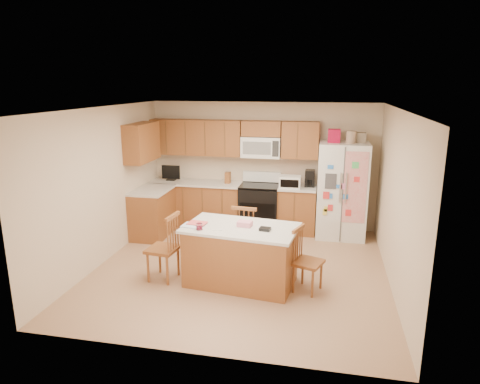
% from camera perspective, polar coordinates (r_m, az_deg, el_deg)
% --- Properties ---
extents(ground, '(4.50, 4.50, 0.00)m').
position_cam_1_polar(ground, '(6.88, 0.03, -10.20)').
color(ground, '#9F7354').
rests_on(ground, ground).
extents(room_shell, '(4.60, 4.60, 2.52)m').
position_cam_1_polar(room_shell, '(6.42, 0.04, 1.58)').
color(room_shell, beige).
rests_on(room_shell, ground).
extents(cabinetry, '(3.36, 1.56, 2.15)m').
position_cam_1_polar(cabinetry, '(8.46, -4.07, 1.03)').
color(cabinetry, brown).
rests_on(cabinetry, ground).
extents(stove, '(0.76, 0.65, 1.13)m').
position_cam_1_polar(stove, '(8.51, 2.64, -1.95)').
color(stove, black).
rests_on(stove, ground).
extents(refrigerator, '(0.90, 0.79, 2.04)m').
position_cam_1_polar(refrigerator, '(8.24, 13.45, 0.35)').
color(refrigerator, white).
rests_on(refrigerator, ground).
extents(island, '(1.69, 1.12, 0.96)m').
position_cam_1_polar(island, '(6.26, 0.10, -8.36)').
color(island, brown).
rests_on(island, ground).
extents(windsor_chair_left, '(0.47, 0.48, 1.02)m').
position_cam_1_polar(windsor_chair_left, '(6.47, -10.06, -7.44)').
color(windsor_chair_left, brown).
rests_on(windsor_chair_left, ground).
extents(windsor_chair_back, '(0.46, 0.44, 0.99)m').
position_cam_1_polar(windsor_chair_back, '(6.93, 0.84, -5.84)').
color(windsor_chair_back, brown).
rests_on(windsor_chair_back, ground).
extents(windsor_chair_right, '(0.49, 0.50, 0.92)m').
position_cam_1_polar(windsor_chair_right, '(6.12, 8.84, -9.15)').
color(windsor_chair_right, brown).
rests_on(windsor_chair_right, ground).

